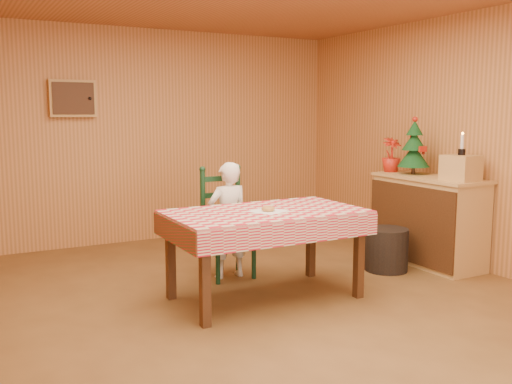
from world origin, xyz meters
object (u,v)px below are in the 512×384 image
Objects in this scene: shelf_unit at (428,220)px; crate at (461,168)px; seated_child at (228,220)px; ladder_chair at (226,225)px; dining_table at (265,220)px; storage_bin at (386,249)px; christmas_tree at (414,148)px.

crate reaches higher than shelf_unit.
crate is at bearing 155.56° from seated_child.
seated_child reaches higher than ladder_chair.
ladder_chair is at bearing 90.00° from dining_table.
dining_table is 0.74m from seated_child.
seated_child is (0.00, 0.73, -0.13)m from dining_table.
dining_table is at bearing -90.00° from ladder_chair.
ladder_chair is 2.37m from crate.
dining_table is 0.81m from ladder_chair.
storage_bin is at bearing 159.77° from seated_child.
crate reaches higher than storage_bin.
dining_table is at bearing -173.44° from storage_bin.
storage_bin is at bearing 6.56° from dining_table.
storage_bin is (-0.57, 0.39, -0.84)m from crate.
crate is at bearing -25.72° from ladder_chair.
christmas_tree is (-0.00, 0.65, 0.16)m from crate.
storage_bin is (1.51, -0.61, -0.29)m from ladder_chair.
crate is (2.08, -0.22, 0.37)m from dining_table.
storage_bin is at bearing -178.90° from shelf_unit.
ladder_chair is 3.60× the size of crate.
storage_bin is (-0.57, -0.26, -1.00)m from christmas_tree.
seated_child is at bearing -90.00° from ladder_chair.
seated_child is 0.91× the size of shelf_unit.
dining_table is 2.12m from crate.
ladder_chair is 2.23m from christmas_tree.
storage_bin is (1.51, 0.17, -0.47)m from dining_table.
dining_table is 1.47× the size of seated_child.
christmas_tree reaches higher than dining_table.
crate is at bearing -5.91° from dining_table.
ladder_chair is 2.50× the size of storage_bin.
shelf_unit is 4.13× the size of crate.
seated_child is 3.75× the size of crate.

